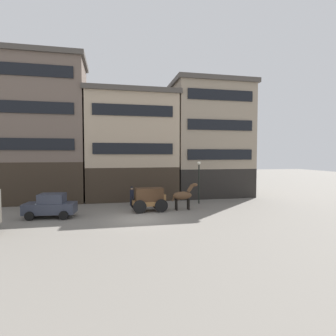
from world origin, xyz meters
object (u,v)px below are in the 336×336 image
Objects in this scene: fire_hydrant_curbside at (162,200)px; streetlamp_curbside at (199,176)px; cargo_wagon at (150,198)px; sedan_dark at (51,206)px; draft_horse at (183,195)px; pedestrian_officer at (132,195)px.

streetlamp_curbside is at bearing -7.19° from fire_hydrant_curbside.
cargo_wagon reaches higher than sedan_dark.
fire_hydrant_curbside is at bearing 61.46° from cargo_wagon.
cargo_wagon reaches higher than fire_hydrant_curbside.
fire_hydrant_curbside is (9.34, 3.76, -0.49)m from sedan_dark.
draft_horse is 0.57× the size of streetlamp_curbside.
streetlamp_curbside reaches higher than cargo_wagon.
cargo_wagon is at bearing -66.43° from pedestrian_officer.
cargo_wagon is 3.55m from fire_hydrant_curbside.
cargo_wagon is 3.17m from pedestrian_officer.
draft_horse is (2.95, 0.00, 0.12)m from cargo_wagon.
streetlamp_curbside reaches higher than pedestrian_officer.
draft_horse is 3.74m from streetlamp_curbside.
fire_hydrant_curbside is (-3.57, 0.45, -2.24)m from streetlamp_curbside.
pedestrian_officer is at bearing 113.57° from cargo_wagon.
cargo_wagon is 0.77× the size of sedan_dark.
pedestrian_officer is at bearing -176.95° from fire_hydrant_curbside.
draft_horse reaches higher than sedan_dark.
fire_hydrant_curbside is at bearing 112.83° from draft_horse.
sedan_dark is at bearing -165.60° from streetlamp_curbside.
cargo_wagon reaches higher than pedestrian_officer.
sedan_dark is 13.44m from streetlamp_curbside.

